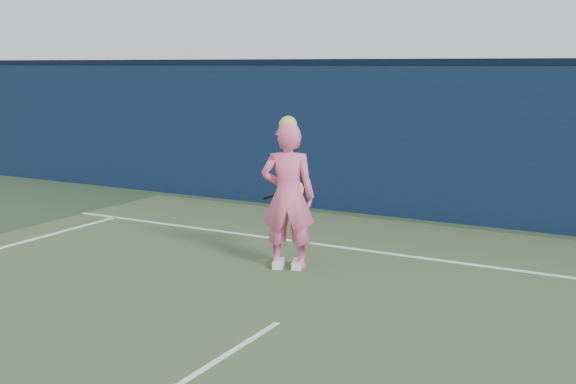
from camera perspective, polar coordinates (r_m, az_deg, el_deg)
The scene contains 6 objects.
ground at distance 6.41m, azimuth -5.39°, elevation -13.08°, with size 80.00×80.00×0.00m, color #273A23.
backstop_wall at distance 11.90m, azimuth 12.38°, elevation 3.75°, with size 24.00×0.40×2.50m, color #0D1B39.
wall_cap at distance 11.84m, azimuth 12.62°, elevation 10.01°, with size 24.00×0.42×0.10m, color black.
player at distance 8.86m, azimuth 0.00°, elevation -0.32°, with size 0.78×0.64×1.90m.
racket at distance 9.33m, azimuth 0.38°, elevation 0.14°, with size 0.47×0.39×0.31m.
court_lines at distance 6.16m, azimuth -7.16°, elevation -13.99°, with size 11.00×12.04×0.01m.
Camera 1 is at (3.34, -4.86, 2.51)m, focal length 45.00 mm.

